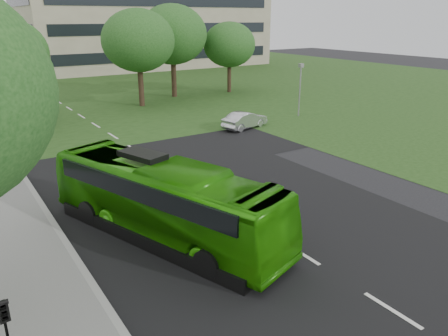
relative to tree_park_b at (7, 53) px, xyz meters
name	(u,v)px	position (x,y,z in m)	size (l,w,h in m)	color
ground	(266,232)	(5.11, -26.32, -5.59)	(160.00, 160.00, 0.00)	black
street_surfaces	(88,124)	(4.73, -3.56, -5.56)	(120.00, 120.00, 0.15)	black
tree_park_b	(7,53)	(0.00, 0.00, 0.00)	(6.32, 6.32, 8.29)	black
tree_park_c	(138,41)	(11.48, 1.18, 0.56)	(6.82, 6.82, 9.06)	black
tree_park_d	(172,35)	(16.53, 4.13, 0.90)	(7.25, 7.25, 9.59)	black
tree_park_e	(229,45)	(23.25, 3.41, -0.30)	(5.84, 5.84, 7.79)	black
bus	(164,200)	(1.57, -24.28, -4.07)	(2.55, 10.92, 3.04)	#2B960B
sedan	(245,120)	(14.58, -11.69, -4.93)	(1.39, 3.99, 1.31)	silver
camera_pole	(300,83)	(21.11, -10.69, -2.67)	(0.40, 0.36, 4.52)	gray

